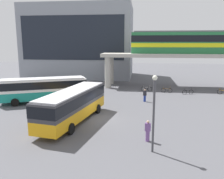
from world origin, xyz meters
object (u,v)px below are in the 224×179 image
at_px(bus_main, 73,102).
at_px(bicycle_silver, 146,89).
at_px(bicycle_black, 188,92).
at_px(station_building, 80,42).
at_px(bicycle_brown, 167,90).
at_px(pedestrian_by_bike_rack, 148,131).
at_px(bicycle_orange, 223,92).
at_px(pedestrian_waiting_near_stop, 145,96).
at_px(train, 186,42).
at_px(bus_secondary, 44,87).

xyz_separation_m(bus_main, bicycle_silver, (7.52, 16.49, -1.63)).
bearing_deg(bicycle_black, station_building, 139.32).
bearing_deg(bicycle_brown, pedestrian_by_bike_rack, -100.09).
bearing_deg(bicycle_orange, bicycle_black, -174.62).
bearing_deg(station_building, pedestrian_waiting_near_stop, -58.26).
relative_size(bus_main, bicycle_brown, 6.33).
bearing_deg(train, bicycle_brown, -124.45).
distance_m(bicycle_black, bicycle_brown, 3.25).
distance_m(train, bicycle_orange, 10.60).
height_order(bus_main, pedestrian_by_bike_rack, bus_main).
distance_m(train, bus_secondary, 25.03).
xyz_separation_m(pedestrian_waiting_near_stop, pedestrian_by_bike_rack, (0.04, -13.22, 0.01)).
bearing_deg(bus_main, bus_secondary, 129.67).
bearing_deg(station_building, bus_secondary, -86.76).
bearing_deg(bicycle_brown, station_building, 136.30).
bearing_deg(train, bicycle_black, -93.72).
bearing_deg(bicycle_silver, bus_secondary, -146.51).
height_order(station_building, pedestrian_waiting_near_stop, station_building).
relative_size(train, bicycle_brown, 10.50).
height_order(bus_main, bus_secondary, same).
bearing_deg(bus_secondary, bus_main, -50.33).
xyz_separation_m(bicycle_brown, pedestrian_waiting_near_stop, (-3.53, -6.38, 0.44)).
distance_m(bus_main, pedestrian_waiting_near_stop, 11.78).
bearing_deg(pedestrian_by_bike_rack, bicycle_silver, 89.02).
bearing_deg(pedestrian_by_bike_rack, bicycle_brown, 79.91).
height_order(bus_main, bicycle_silver, bus_main).
xyz_separation_m(bicycle_orange, bicycle_brown, (-8.49, 0.41, 0.00)).
bearing_deg(station_building, bus_main, -77.05).
height_order(train, bicycle_orange, train).
height_order(station_building, bicycle_silver, station_building).
distance_m(bicycle_brown, pedestrian_waiting_near_stop, 7.30).
xyz_separation_m(station_building, bus_main, (7.62, -33.15, -6.00)).
bearing_deg(bus_main, station_building, 102.95).
relative_size(bicycle_silver, bicycle_orange, 1.08).
bearing_deg(bus_secondary, train, 33.30).
xyz_separation_m(station_building, bicycle_orange, (26.76, -17.88, -7.63)).
height_order(station_building, pedestrian_by_bike_rack, station_building).
xyz_separation_m(train, bus_secondary, (-20.32, -13.35, -5.92)).
distance_m(bicycle_silver, pedestrian_by_bike_rack, 20.41).
distance_m(station_building, bicycle_brown, 26.41).
bearing_deg(bus_secondary, bicycle_black, 20.18).
distance_m(train, bicycle_brown, 9.77).
distance_m(bicycle_silver, bicycle_orange, 11.69).
bearing_deg(pedestrian_waiting_near_stop, station_building, 121.74).
height_order(bicycle_silver, bicycle_black, same).
height_order(bus_main, bicycle_brown, bus_main).
relative_size(bicycle_orange, bicycle_black, 0.95).
xyz_separation_m(station_building, pedestrian_by_bike_rack, (14.79, -37.07, -7.17)).
relative_size(bus_secondary, bicycle_silver, 6.21).
distance_m(bus_secondary, bicycle_orange, 26.54).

